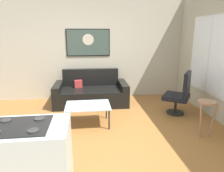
{
  "coord_description": "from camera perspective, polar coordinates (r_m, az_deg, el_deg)",
  "views": [
    {
      "loc": [
        -0.13,
        -3.35,
        1.81
      ],
      "look_at": [
        0.41,
        0.9,
        0.7
      ],
      "focal_mm": 32.79,
      "sensor_mm": 36.0,
      "label": 1
    }
  ],
  "objects": [
    {
      "name": "wall_painting",
      "position": [
        5.74,
        -6.66,
        11.94
      ],
      "size": [
        1.19,
        0.03,
        0.73
      ],
      "color": "black"
    },
    {
      "name": "back_wall",
      "position": [
        5.79,
        -6.01,
        10.38
      ],
      "size": [
        6.4,
        0.05,
        2.8
      ],
      "primitive_type": "cube",
      "color": "#B9B29C",
      "rests_on": "ground"
    },
    {
      "name": "armchair",
      "position": [
        4.85,
        18.48,
        -2.08
      ],
      "size": [
        0.76,
        0.77,
        0.99
      ],
      "color": "black",
      "rests_on": "ground"
    },
    {
      "name": "ground",
      "position": [
        3.82,
        -4.52,
        -14.16
      ],
      "size": [
        6.4,
        6.4,
        0.04
      ],
      "primitive_type": "cube",
      "color": "#986330"
    },
    {
      "name": "window",
      "position": [
        5.06,
        25.51,
        7.8
      ],
      "size": [
        0.03,
        1.5,
        1.71
      ],
      "color": "silver"
    },
    {
      "name": "coffee_table",
      "position": [
        4.13,
        -6.73,
        -5.72
      ],
      "size": [
        0.88,
        0.64,
        0.42
      ],
      "color": "silver",
      "rests_on": "ground"
    },
    {
      "name": "bar_stool",
      "position": [
        3.98,
        24.75,
        -6.02
      ],
      "size": [
        0.35,
        0.35,
        0.66
      ],
      "color": "#A17351",
      "rests_on": "ground"
    },
    {
      "name": "couch",
      "position": [
        5.41,
        -5.85,
        -2.03
      ],
      "size": [
        1.88,
        0.97,
        0.87
      ],
      "color": "black",
      "rests_on": "ground"
    }
  ]
}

